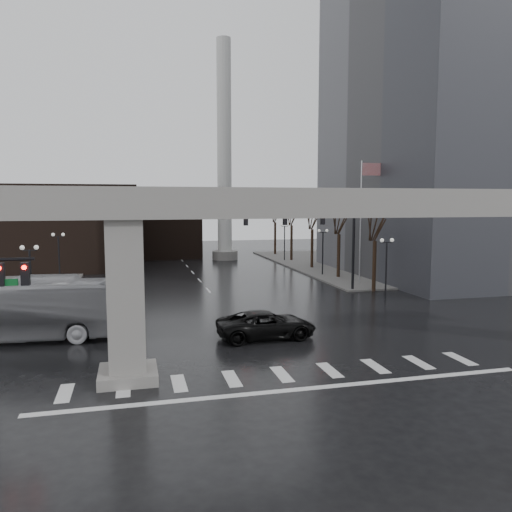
% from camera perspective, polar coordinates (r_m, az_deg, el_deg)
% --- Properties ---
extents(ground, '(160.00, 160.00, 0.00)m').
position_cam_1_polar(ground, '(24.98, 2.29, -12.61)').
color(ground, black).
rests_on(ground, ground).
extents(sidewalk_ne, '(28.00, 36.00, 0.15)m').
position_cam_1_polar(sidewalk_ne, '(67.64, 14.96, -0.78)').
color(sidewalk_ne, '#615F5C').
rests_on(sidewalk_ne, ground).
extents(elevated_guideway, '(48.00, 2.60, 8.70)m').
position_cam_1_polar(elevated_guideway, '(24.06, 5.26, 3.38)').
color(elevated_guideway, gray).
rests_on(elevated_guideway, ground).
extents(office_tower, '(22.00, 26.00, 42.00)m').
position_cam_1_polar(office_tower, '(61.15, 22.04, 17.98)').
color(office_tower, slate).
rests_on(office_tower, ground).
extents(building_far_left, '(16.00, 14.00, 10.00)m').
position_cam_1_polar(building_far_left, '(65.17, -20.51, 3.13)').
color(building_far_left, black).
rests_on(building_far_left, ground).
extents(building_far_mid, '(10.00, 10.00, 8.00)m').
position_cam_1_polar(building_far_mid, '(74.94, -10.46, 3.00)').
color(building_far_mid, black).
rests_on(building_far_mid, ground).
extents(smokestack, '(3.60, 3.60, 30.00)m').
position_cam_1_polar(smokestack, '(70.04, -3.63, 10.53)').
color(smokestack, silver).
rests_on(smokestack, ground).
extents(signal_mast_arm, '(12.12, 0.43, 8.00)m').
position_cam_1_polar(signal_mast_arm, '(44.40, 6.66, 3.29)').
color(signal_mast_arm, black).
rests_on(signal_mast_arm, ground).
extents(signal_left_pole, '(2.30, 0.30, 6.00)m').
position_cam_1_polar(signal_left_pole, '(24.17, -27.22, -3.97)').
color(signal_left_pole, black).
rests_on(signal_left_pole, ground).
extents(flagpole_assembly, '(2.06, 0.12, 12.00)m').
position_cam_1_polar(flagpole_assembly, '(49.79, 12.20, 5.46)').
color(flagpole_assembly, silver).
rests_on(flagpole_assembly, ground).
extents(lamp_right_0, '(1.22, 0.32, 5.11)m').
position_cam_1_polar(lamp_right_0, '(42.11, 14.68, -0.24)').
color(lamp_right_0, black).
rests_on(lamp_right_0, ground).
extents(lamp_right_1, '(1.22, 0.32, 5.11)m').
position_cam_1_polar(lamp_right_1, '(54.74, 7.64, 1.35)').
color(lamp_right_1, black).
rests_on(lamp_right_1, ground).
extents(lamp_right_2, '(1.22, 0.32, 5.11)m').
position_cam_1_polar(lamp_right_2, '(67.91, 3.28, 2.33)').
color(lamp_right_2, black).
rests_on(lamp_right_2, ground).
extents(lamp_left_0, '(1.22, 0.32, 5.11)m').
position_cam_1_polar(lamp_left_0, '(37.59, -24.39, -1.35)').
color(lamp_left_0, black).
rests_on(lamp_left_0, ground).
extents(lamp_left_1, '(1.22, 0.32, 5.11)m').
position_cam_1_polar(lamp_left_1, '(51.34, -21.62, 0.65)').
color(lamp_left_1, black).
rests_on(lamp_left_1, ground).
extents(lamp_left_2, '(1.22, 0.32, 5.11)m').
position_cam_1_polar(lamp_left_2, '(65.20, -20.02, 1.80)').
color(lamp_left_2, black).
rests_on(lamp_left_2, ground).
extents(tree_right_0, '(1.09, 1.58, 7.50)m').
position_cam_1_polar(tree_right_0, '(46.19, 13.40, -0.51)').
color(tree_right_0, black).
rests_on(tree_right_0, ground).
extents(tree_right_1, '(1.09, 1.61, 7.67)m').
position_cam_1_polar(tree_right_1, '(53.37, 9.45, 0.52)').
color(tree_right_1, black).
rests_on(tree_right_1, ground).
extents(tree_right_2, '(1.10, 1.63, 7.85)m').
position_cam_1_polar(tree_right_2, '(60.75, 6.45, 1.31)').
color(tree_right_2, black).
rests_on(tree_right_2, ground).
extents(tree_right_3, '(1.11, 1.66, 8.02)m').
position_cam_1_polar(tree_right_3, '(68.27, 4.10, 1.92)').
color(tree_right_3, black).
rests_on(tree_right_3, ground).
extents(tree_right_4, '(1.12, 1.69, 8.19)m').
position_cam_1_polar(tree_right_4, '(75.89, 2.22, 2.41)').
color(tree_right_4, black).
rests_on(tree_right_4, ground).
extents(pickup_truck, '(5.96, 2.88, 1.63)m').
position_cam_1_polar(pickup_truck, '(29.80, 1.21, -7.85)').
color(pickup_truck, black).
rests_on(pickup_truck, ground).
extents(city_bus, '(13.48, 4.86, 3.67)m').
position_cam_1_polar(city_bus, '(32.39, -25.28, -5.47)').
color(city_bus, '#A2A2A6').
rests_on(city_bus, ground).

